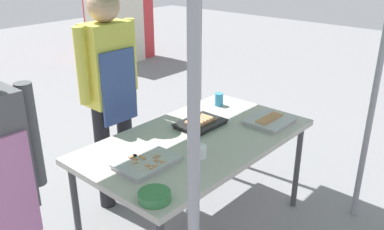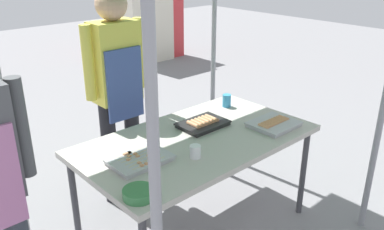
{
  "view_description": "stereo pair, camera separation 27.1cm",
  "coord_description": "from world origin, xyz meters",
  "px_view_note": "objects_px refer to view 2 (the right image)",
  "views": [
    {
      "loc": [
        -1.88,
        -1.62,
        1.94
      ],
      "look_at": [
        0.0,
        0.05,
        0.9
      ],
      "focal_mm": 38.06,
      "sensor_mm": 36.0,
      "label": 1
    },
    {
      "loc": [
        -1.69,
        -1.81,
        1.94
      ],
      "look_at": [
        0.0,
        0.05,
        0.9
      ],
      "focal_mm": 38.06,
      "sensor_mm": 36.0,
      "label": 2
    }
  ],
  "objects_px": {
    "tray_grilled_sausages": "(203,124)",
    "vendor_woman": "(117,81)",
    "tray_pork_links": "(274,124)",
    "stall_table": "(197,145)",
    "neighbor_stall_right": "(150,12)",
    "tray_meat_skewers": "(140,160)",
    "condiment_bowl": "(139,193)",
    "neighbor_stall_left": "(145,13)",
    "drink_cup_by_wok": "(195,152)",
    "drink_cup_near_edge": "(227,101)"
  },
  "relations": [
    {
      "from": "tray_grilled_sausages",
      "to": "vendor_woman",
      "type": "bearing_deg",
      "value": 115.37
    },
    {
      "from": "tray_pork_links",
      "to": "stall_table",
      "type": "bearing_deg",
      "value": 156.6
    },
    {
      "from": "tray_pork_links",
      "to": "neighbor_stall_right",
      "type": "height_order",
      "value": "neighbor_stall_right"
    },
    {
      "from": "stall_table",
      "to": "tray_meat_skewers",
      "type": "distance_m",
      "value": 0.49
    },
    {
      "from": "vendor_woman",
      "to": "neighbor_stall_right",
      "type": "bearing_deg",
      "value": -129.73
    },
    {
      "from": "tray_meat_skewers",
      "to": "condiment_bowl",
      "type": "xyz_separation_m",
      "value": [
        -0.22,
        -0.3,
        0.01
      ]
    },
    {
      "from": "tray_grilled_sausages",
      "to": "neighbor_stall_left",
      "type": "relative_size",
      "value": 0.2
    },
    {
      "from": "drink_cup_by_wok",
      "to": "neighbor_stall_right",
      "type": "height_order",
      "value": "neighbor_stall_right"
    },
    {
      "from": "drink_cup_by_wok",
      "to": "condiment_bowl",
      "type": "bearing_deg",
      "value": -166.38
    },
    {
      "from": "stall_table",
      "to": "neighbor_stall_right",
      "type": "height_order",
      "value": "neighbor_stall_right"
    },
    {
      "from": "neighbor_stall_right",
      "to": "neighbor_stall_left",
      "type": "bearing_deg",
      "value": -148.2
    },
    {
      "from": "stall_table",
      "to": "tray_pork_links",
      "type": "relative_size",
      "value": 4.91
    },
    {
      "from": "stall_table",
      "to": "neighbor_stall_left",
      "type": "distance_m",
      "value": 4.98
    },
    {
      "from": "tray_meat_skewers",
      "to": "tray_grilled_sausages",
      "type": "bearing_deg",
      "value": 11.56
    },
    {
      "from": "stall_table",
      "to": "tray_meat_skewers",
      "type": "relative_size",
      "value": 4.46
    },
    {
      "from": "condiment_bowl",
      "to": "neighbor_stall_right",
      "type": "bearing_deg",
      "value": 52.64
    },
    {
      "from": "tray_grilled_sausages",
      "to": "neighbor_stall_right",
      "type": "distance_m",
      "value": 5.01
    },
    {
      "from": "tray_pork_links",
      "to": "drink_cup_by_wok",
      "type": "xyz_separation_m",
      "value": [
        -0.73,
        0.03,
        0.02
      ]
    },
    {
      "from": "neighbor_stall_left",
      "to": "stall_table",
      "type": "bearing_deg",
      "value": -122.2
    },
    {
      "from": "stall_table",
      "to": "neighbor_stall_left",
      "type": "xyz_separation_m",
      "value": [
        2.65,
        4.21,
        0.16
      ]
    },
    {
      "from": "drink_cup_by_wok",
      "to": "drink_cup_near_edge",
      "type": "bearing_deg",
      "value": 31.06
    },
    {
      "from": "condiment_bowl",
      "to": "vendor_woman",
      "type": "xyz_separation_m",
      "value": [
        0.57,
        1.06,
        0.23
      ]
    },
    {
      "from": "condiment_bowl",
      "to": "neighbor_stall_right",
      "type": "relative_size",
      "value": 0.1
    },
    {
      "from": "vendor_woman",
      "to": "drink_cup_by_wok",
      "type": "bearing_deg",
      "value": 86.32
    },
    {
      "from": "tray_meat_skewers",
      "to": "neighbor_stall_left",
      "type": "xyz_separation_m",
      "value": [
        3.13,
        4.23,
        0.09
      ]
    },
    {
      "from": "stall_table",
      "to": "tray_grilled_sausages",
      "type": "bearing_deg",
      "value": 34.71
    },
    {
      "from": "stall_table",
      "to": "tray_grilled_sausages",
      "type": "xyz_separation_m",
      "value": [
        0.16,
        0.11,
        0.07
      ]
    },
    {
      "from": "neighbor_stall_right",
      "to": "tray_grilled_sausages",
      "type": "bearing_deg",
      "value": -122.49
    },
    {
      "from": "drink_cup_by_wok",
      "to": "vendor_woman",
      "type": "relative_size",
      "value": 0.05
    },
    {
      "from": "drink_cup_by_wok",
      "to": "neighbor_stall_right",
      "type": "xyz_separation_m",
      "value": [
        3.05,
        4.53,
        0.05
      ]
    },
    {
      "from": "stall_table",
      "to": "drink_cup_by_wok",
      "type": "relative_size",
      "value": 19.99
    },
    {
      "from": "neighbor_stall_right",
      "to": "drink_cup_near_edge",
      "type": "bearing_deg",
      "value": -119.24
    },
    {
      "from": "drink_cup_by_wok",
      "to": "vendor_woman",
      "type": "bearing_deg",
      "value": 86.32
    },
    {
      "from": "neighbor_stall_left",
      "to": "neighbor_stall_right",
      "type": "relative_size",
      "value": 1.02
    },
    {
      "from": "tray_pork_links",
      "to": "condiment_bowl",
      "type": "distance_m",
      "value": 1.24
    },
    {
      "from": "tray_pork_links",
      "to": "neighbor_stall_right",
      "type": "relative_size",
      "value": 0.2
    },
    {
      "from": "vendor_woman",
      "to": "tray_grilled_sausages",
      "type": "bearing_deg",
      "value": 115.37
    },
    {
      "from": "drink_cup_by_wok",
      "to": "neighbor_stall_left",
      "type": "relative_size",
      "value": 0.05
    },
    {
      "from": "stall_table",
      "to": "tray_pork_links",
      "type": "bearing_deg",
      "value": -23.4
    },
    {
      "from": "tray_grilled_sausages",
      "to": "neighbor_stall_left",
      "type": "distance_m",
      "value": 4.8
    },
    {
      "from": "drink_cup_near_edge",
      "to": "drink_cup_by_wok",
      "type": "relative_size",
      "value": 1.27
    },
    {
      "from": "tray_grilled_sausages",
      "to": "neighbor_stall_left",
      "type": "xyz_separation_m",
      "value": [
        2.49,
        4.1,
        0.09
      ]
    },
    {
      "from": "drink_cup_near_edge",
      "to": "vendor_woman",
      "type": "relative_size",
      "value": 0.06
    },
    {
      "from": "tray_pork_links",
      "to": "drink_cup_near_edge",
      "type": "bearing_deg",
      "value": 85.65
    },
    {
      "from": "neighbor_stall_left",
      "to": "vendor_woman",
      "type": "bearing_deg",
      "value": -128.78
    },
    {
      "from": "tray_meat_skewers",
      "to": "condiment_bowl",
      "type": "height_order",
      "value": "condiment_bowl"
    },
    {
      "from": "tray_grilled_sausages",
      "to": "condiment_bowl",
      "type": "relative_size",
      "value": 2.04
    },
    {
      "from": "tray_pork_links",
      "to": "drink_cup_near_edge",
      "type": "height_order",
      "value": "drink_cup_near_edge"
    },
    {
      "from": "stall_table",
      "to": "drink_cup_near_edge",
      "type": "bearing_deg",
      "value": 24.94
    },
    {
      "from": "condiment_bowl",
      "to": "vendor_woman",
      "type": "height_order",
      "value": "vendor_woman"
    }
  ]
}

